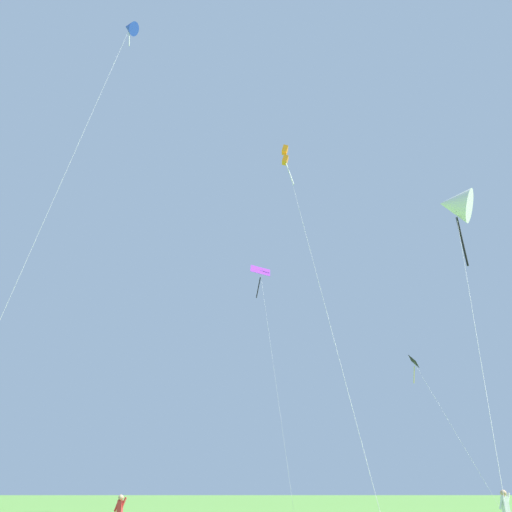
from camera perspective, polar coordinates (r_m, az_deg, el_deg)
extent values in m
cube|color=purple|center=(50.10, 0.46, -1.54)|extent=(1.87, 1.39, 1.46)
cylinder|color=#3F382D|center=(50.10, 0.46, -1.54)|extent=(1.76, 0.10, 0.55)
cylinder|color=black|center=(49.54, 0.25, -3.35)|extent=(0.48, 0.20, 1.98)
cylinder|color=silver|center=(43.62, 1.98, -12.35)|extent=(2.08, 7.42, 20.30)
cube|color=orange|center=(28.90, 3.08, 11.12)|extent=(0.37, 0.42, 0.45)
cube|color=orange|center=(28.55, 3.11, 10.10)|extent=(0.37, 0.42, 0.45)
cylinder|color=#3F382D|center=(28.73, 3.09, 10.61)|extent=(0.03, 0.03, 0.89)
cylinder|color=silver|center=(27.92, 3.55, 8.79)|extent=(0.44, 0.45, 1.61)
cylinder|color=silver|center=(20.81, 6.78, -3.27)|extent=(1.80, 8.74, 17.74)
cube|color=black|center=(40.30, 16.33, -10.63)|extent=(0.80, 1.19, 0.86)
cylinder|color=#3F382D|center=(40.30, 16.33, -10.63)|extent=(0.64, 0.58, 0.44)
cylinder|color=yellow|center=(40.21, 16.37, -11.96)|extent=(0.15, 0.30, 1.16)
cylinder|color=silver|center=(38.08, 20.41, -17.20)|extent=(3.07, 4.17, 9.99)
cone|color=white|center=(25.68, 20.25, 5.12)|extent=(2.23, 2.17, 1.89)
cylinder|color=black|center=(25.04, 20.97, 1.47)|extent=(0.33, 0.30, 2.25)
cylinder|color=silver|center=(19.12, 22.15, -6.92)|extent=(3.48, 8.09, 13.26)
cone|color=blue|center=(36.46, -13.20, 22.44)|extent=(1.24, 1.11, 1.10)
cylinder|color=silver|center=(35.93, -13.26, 21.44)|extent=(0.12, 0.20, 0.95)
cylinder|color=silver|center=(26.42, -20.77, 5.23)|extent=(3.34, 5.87, 27.50)
cube|color=white|center=(24.59, 24.87, -22.83)|extent=(0.25, 0.23, 0.65)
cylinder|color=white|center=(24.66, 25.08, -22.41)|extent=(0.30, 0.14, 0.60)
cylinder|color=white|center=(24.51, 24.53, -22.50)|extent=(0.30, 0.14, 0.60)
sphere|color=tan|center=(24.58, 24.69, -21.81)|extent=(0.24, 0.24, 0.24)
cube|color=red|center=(24.07, -14.19, -24.46)|extent=(0.23, 0.21, 0.58)
cylinder|color=red|center=(24.02, -13.87, -24.14)|extent=(0.27, 0.13, 0.54)
cylinder|color=red|center=(24.12, -14.44, -24.08)|extent=(0.27, 0.13, 0.54)
sphere|color=tan|center=(24.06, -14.09, -23.52)|extent=(0.21, 0.21, 0.21)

